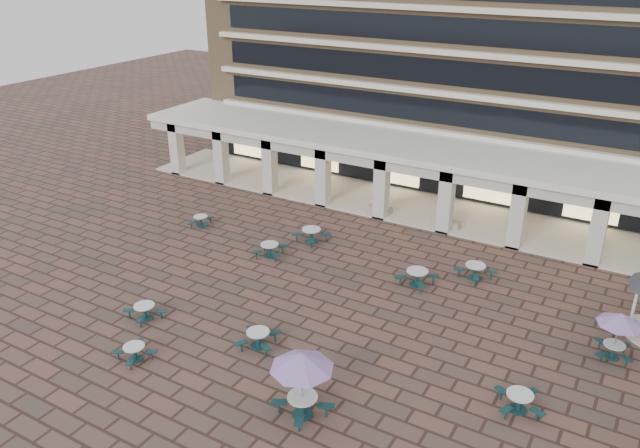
# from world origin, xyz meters

# --- Properties ---
(ground) EXTENTS (120.00, 120.00, 0.00)m
(ground) POSITION_xyz_m (0.00, 0.00, 0.00)
(ground) COLOR brown
(ground) RESTS_ON ground
(retail_arcade) EXTENTS (42.00, 6.60, 4.40)m
(retail_arcade) POSITION_xyz_m (0.00, 14.80, 3.00)
(retail_arcade) COLOR white
(retail_arcade) RESTS_ON ground
(picnic_table_0) EXTENTS (1.90, 1.90, 0.72)m
(picnic_table_0) POSITION_xyz_m (-6.50, -3.83, 0.43)
(picnic_table_0) COLOR #143A3D
(picnic_table_0) RESTS_ON ground
(picnic_table_1) EXTENTS (1.75, 1.75, 0.67)m
(picnic_table_1) POSITION_xyz_m (-4.60, -6.36, 0.40)
(picnic_table_1) COLOR #143A3D
(picnic_table_1) RESTS_ON ground
(picnic_table_5) EXTENTS (1.97, 1.97, 0.76)m
(picnic_table_5) POSITION_xyz_m (-0.68, -3.00, 0.45)
(picnic_table_5) COLOR #143A3D
(picnic_table_5) RESTS_ON ground
(picnic_table_6) EXTENTS (2.36, 2.36, 2.72)m
(picnic_table_6) POSITION_xyz_m (3.22, -5.70, 2.31)
(picnic_table_6) COLOR #143A3D
(picnic_table_6) RESTS_ON ground
(picnic_table_7) EXTENTS (2.06, 2.06, 0.75)m
(picnic_table_7) POSITION_xyz_m (10.03, -1.45, 0.45)
(picnic_table_7) COLOR #143A3D
(picnic_table_7) RESTS_ON ground
(picnic_table_8) EXTENTS (1.77, 1.77, 0.65)m
(picnic_table_8) POSITION_xyz_m (-11.13, 5.62, 0.39)
(picnic_table_8) COLOR #143A3D
(picnic_table_8) RESTS_ON ground
(picnic_table_9) EXTENTS (2.13, 2.13, 0.83)m
(picnic_table_9) POSITION_xyz_m (-4.06, 7.09, 0.49)
(picnic_table_9) COLOR #143A3D
(picnic_table_9) RESTS_ON ground
(picnic_table_10) EXTENTS (2.15, 2.15, 0.78)m
(picnic_table_10) POSITION_xyz_m (5.53, 7.62, 0.47)
(picnic_table_10) COLOR #143A3D
(picnic_table_10) RESTS_ON ground
(picnic_table_11) EXTENTS (1.86, 1.86, 2.14)m
(picnic_table_11) POSITION_xyz_m (12.64, 3.83, 1.82)
(picnic_table_11) COLOR #143A3D
(picnic_table_11) RESTS_ON ground
(picnic_table_12) EXTENTS (1.95, 1.95, 0.76)m
(picnic_table_12) POSITION_xyz_m (-5.11, 4.33, 0.45)
(picnic_table_12) COLOR #143A3D
(picnic_table_12) RESTS_ON ground
(picnic_table_13) EXTENTS (2.07, 2.07, 0.83)m
(picnic_table_13) POSITION_xyz_m (3.19, 5.45, 0.49)
(picnic_table_13) COLOR #143A3D
(picnic_table_13) RESTS_ON ground
(planter_left) EXTENTS (1.50, 0.82, 1.26)m
(planter_left) POSITION_xyz_m (-2.38, 12.90, 0.51)
(planter_left) COLOR #9A9A94
(planter_left) RESTS_ON ground
(planter_right) EXTENTS (1.50, 0.73, 1.24)m
(planter_right) POSITION_xyz_m (2.18, 12.90, 0.49)
(planter_right) COLOR #9A9A94
(planter_right) RESTS_ON ground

